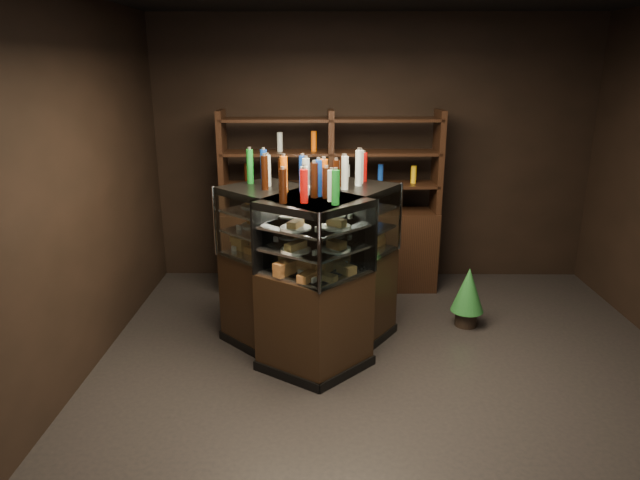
% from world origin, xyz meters
% --- Properties ---
extents(ground, '(5.00, 5.00, 0.00)m').
position_xyz_m(ground, '(0.00, 0.00, 0.00)').
color(ground, black).
rests_on(ground, ground).
extents(room_shell, '(5.02, 5.02, 3.01)m').
position_xyz_m(room_shell, '(0.00, 0.00, 1.94)').
color(room_shell, black).
rests_on(room_shell, ground).
extents(display_case, '(1.68, 1.48, 1.46)m').
position_xyz_m(display_case, '(-0.66, 0.54, 0.49)').
color(display_case, black).
rests_on(display_case, ground).
extents(food_display, '(1.25, 1.11, 0.45)m').
position_xyz_m(food_display, '(-0.66, 0.53, 1.08)').
color(food_display, '#DDA04F').
rests_on(food_display, display_case).
extents(bottles_top, '(1.07, 0.97, 0.30)m').
position_xyz_m(bottles_top, '(-0.66, 0.54, 1.59)').
color(bottles_top, '#B20C0A').
rests_on(bottles_top, display_case).
extents(potted_conifer, '(0.32, 0.32, 0.68)m').
position_xyz_m(potted_conifer, '(0.83, 1.06, 0.39)').
color(potted_conifer, black).
rests_on(potted_conifer, ground).
extents(back_shelving, '(2.39, 0.49, 2.00)m').
position_xyz_m(back_shelving, '(-0.49, 2.05, 0.61)').
color(back_shelving, black).
rests_on(back_shelving, ground).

